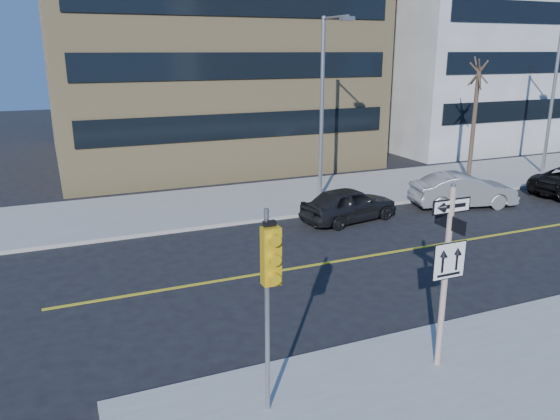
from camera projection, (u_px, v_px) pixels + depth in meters
name	position (u px, v px, depth m)	size (l,w,h in m)	color
ground	(375.00, 320.00, 14.21)	(120.00, 120.00, 0.00)	black
far_sidewalk	(528.00, 170.00, 31.53)	(66.00, 6.00, 0.15)	gray
sign_pole	(446.00, 267.00, 11.30)	(0.92, 0.92, 4.06)	silver
traffic_signal	(270.00, 273.00, 9.51)	(0.32, 0.45, 4.00)	gray
parked_car_a	(349.00, 204.00, 22.26)	(4.20, 1.69, 1.43)	black
parked_car_b	(463.00, 190.00, 24.25)	(4.58, 1.60, 1.51)	gray
streetlight_a	(325.00, 98.00, 23.87)	(0.55, 2.25, 8.00)	gray
streetlight_b	(558.00, 89.00, 29.12)	(0.55, 2.25, 8.00)	gray
street_tree_west	(478.00, 75.00, 27.51)	(1.80, 1.80, 6.35)	#34291F
building_brick	(194.00, 13.00, 34.51)	(18.00, 18.00, 18.00)	tan
building_grey_mid	(476.00, 40.00, 42.29)	(20.00, 16.00, 15.00)	#96999B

